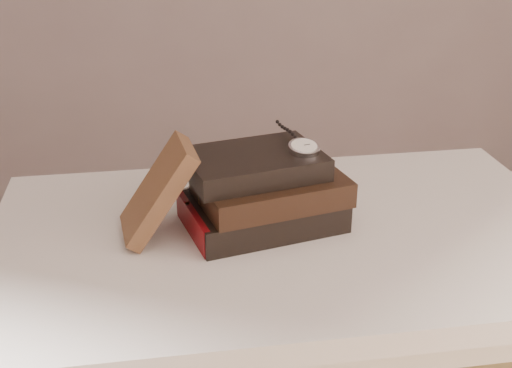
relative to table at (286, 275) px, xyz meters
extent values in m
cube|color=silver|center=(0.00, 0.00, 0.07)|extent=(1.00, 0.60, 0.04)
cube|color=white|center=(0.00, 0.00, 0.01)|extent=(0.88, 0.49, 0.08)
cylinder|color=white|center=(-0.45, 0.25, -0.30)|extent=(0.05, 0.05, 0.71)
cylinder|color=white|center=(0.45, 0.25, -0.30)|extent=(0.05, 0.05, 0.71)
cube|color=black|center=(-0.04, 0.03, 0.12)|extent=(0.29, 0.23, 0.05)
cube|color=#FAEBCD|center=(-0.04, 0.03, 0.12)|extent=(0.28, 0.21, 0.04)
cube|color=gold|center=(-0.17, 0.03, 0.12)|extent=(0.01, 0.01, 0.05)
cube|color=maroon|center=(-0.16, 0.00, 0.12)|extent=(0.04, 0.16, 0.05)
cube|color=black|center=(-0.02, 0.02, 0.16)|extent=(0.27, 0.21, 0.04)
cube|color=#FAEBCD|center=(-0.02, 0.02, 0.16)|extent=(0.26, 0.20, 0.03)
cube|color=gold|center=(-0.14, 0.02, 0.16)|extent=(0.01, 0.01, 0.04)
cube|color=black|center=(-0.05, 0.04, 0.20)|extent=(0.25, 0.20, 0.04)
cube|color=#FAEBCD|center=(-0.05, 0.04, 0.20)|extent=(0.24, 0.18, 0.03)
cube|color=gold|center=(-0.16, 0.04, 0.20)|extent=(0.01, 0.01, 0.04)
cube|color=#472C1B|center=(-0.21, 0.02, 0.17)|extent=(0.14, 0.12, 0.16)
cylinder|color=silver|center=(0.03, 0.03, 0.23)|extent=(0.06, 0.06, 0.02)
cylinder|color=white|center=(0.03, 0.03, 0.23)|extent=(0.05, 0.05, 0.01)
torus|color=silver|center=(0.03, 0.03, 0.23)|extent=(0.06, 0.06, 0.01)
cylinder|color=silver|center=(0.03, 0.06, 0.23)|extent=(0.01, 0.01, 0.01)
cube|color=black|center=(0.03, 0.03, 0.23)|extent=(0.00, 0.01, 0.00)
cube|color=black|center=(0.04, 0.03, 0.23)|extent=(0.01, 0.00, 0.00)
sphere|color=black|center=(0.03, 0.07, 0.23)|extent=(0.01, 0.01, 0.01)
sphere|color=black|center=(0.02, 0.08, 0.23)|extent=(0.01, 0.01, 0.01)
sphere|color=black|center=(0.02, 0.09, 0.23)|extent=(0.01, 0.01, 0.01)
sphere|color=black|center=(0.02, 0.10, 0.23)|extent=(0.01, 0.01, 0.01)
sphere|color=black|center=(0.02, 0.12, 0.23)|extent=(0.01, 0.01, 0.01)
sphere|color=black|center=(0.01, 0.13, 0.23)|extent=(0.01, 0.01, 0.01)
sphere|color=black|center=(0.01, 0.14, 0.23)|extent=(0.01, 0.01, 0.01)
sphere|color=black|center=(0.01, 0.15, 0.23)|extent=(0.01, 0.01, 0.01)
torus|color=silver|center=(-0.17, 0.08, 0.17)|extent=(0.05, 0.03, 0.05)
torus|color=silver|center=(-0.12, 0.09, 0.17)|extent=(0.05, 0.03, 0.05)
cylinder|color=silver|center=(-0.14, 0.09, 0.17)|extent=(0.02, 0.01, 0.00)
cylinder|color=silver|center=(-0.21, 0.13, 0.16)|extent=(0.03, 0.11, 0.03)
cylinder|color=silver|center=(-0.11, 0.16, 0.16)|extent=(0.03, 0.11, 0.03)
camera|label=1|loc=(-0.21, -0.97, 0.63)|focal=46.48mm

